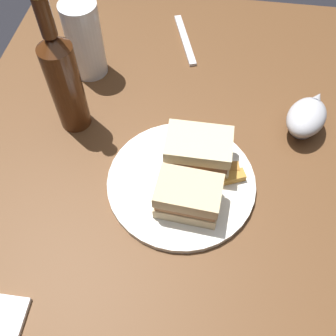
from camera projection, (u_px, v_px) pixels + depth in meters
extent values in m
plane|color=black|center=(161.00, 284.00, 1.30)|extent=(6.00, 6.00, 0.00)
cube|color=brown|center=(159.00, 244.00, 1.00)|extent=(1.12, 0.80, 0.71)
cylinder|color=silver|center=(181.00, 182.00, 0.68)|extent=(0.26, 0.26, 0.01)
cube|color=#CCB284|center=(188.00, 202.00, 0.64)|extent=(0.08, 0.11, 0.02)
cube|color=#B27A4C|center=(188.00, 196.00, 0.62)|extent=(0.07, 0.10, 0.01)
cube|color=#CCB284|center=(189.00, 191.00, 0.61)|extent=(0.08, 0.11, 0.02)
cube|color=beige|center=(197.00, 157.00, 0.69)|extent=(0.08, 0.11, 0.02)
cube|color=brown|center=(198.00, 151.00, 0.67)|extent=(0.07, 0.11, 0.02)
cube|color=beige|center=(199.00, 144.00, 0.65)|extent=(0.08, 0.11, 0.02)
cube|color=gold|center=(200.00, 181.00, 0.66)|extent=(0.04, 0.04, 0.02)
cube|color=#B77F33|center=(210.00, 175.00, 0.67)|extent=(0.05, 0.05, 0.02)
cube|color=#B77F33|center=(229.00, 177.00, 0.67)|extent=(0.04, 0.06, 0.01)
cube|color=#AD702D|center=(224.00, 169.00, 0.68)|extent=(0.03, 0.06, 0.02)
cube|color=#B77F33|center=(214.00, 165.00, 0.68)|extent=(0.04, 0.04, 0.02)
cube|color=gold|center=(223.00, 156.00, 0.69)|extent=(0.04, 0.02, 0.02)
cylinder|color=white|center=(85.00, 40.00, 0.78)|extent=(0.08, 0.08, 0.16)
cylinder|color=orange|center=(87.00, 52.00, 0.80)|extent=(0.07, 0.07, 0.10)
cylinder|color=#B7B7BC|center=(301.00, 128.00, 0.74)|extent=(0.04, 0.04, 0.02)
ellipsoid|color=#B7B7BC|center=(306.00, 117.00, 0.72)|extent=(0.12, 0.11, 0.05)
ellipsoid|color=#381E0F|center=(307.00, 115.00, 0.71)|extent=(0.10, 0.09, 0.02)
cone|color=#B7B7BC|center=(317.00, 98.00, 0.73)|extent=(0.04, 0.03, 0.02)
cylinder|color=#47230F|center=(67.00, 89.00, 0.69)|extent=(0.06, 0.06, 0.18)
cone|color=#47230F|center=(52.00, 42.00, 0.60)|extent=(0.06, 0.06, 0.02)
cylinder|color=#47230F|center=(44.00, 16.00, 0.56)|extent=(0.03, 0.03, 0.07)
cube|color=silver|center=(185.00, 40.00, 0.90)|extent=(0.18, 0.07, 0.01)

